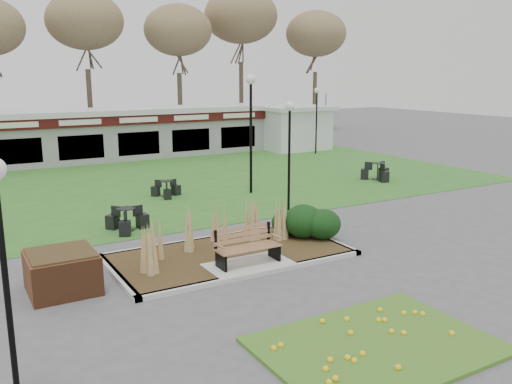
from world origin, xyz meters
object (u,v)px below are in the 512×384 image
food_pavilion (75,136)px  lamp_post_far_right (317,106)px  brick_planter (62,272)px  lamp_post_near_right (289,132)px  service_hut (294,127)px  bistro_set_c (166,191)px  bistro_set_d (377,174)px  park_bench (247,246)px  lamp_post_mid_right (251,108)px  lamp_post_near_left (1,233)px  patio_umbrella (325,124)px  bistro_set_a (127,223)px

food_pavilion → lamp_post_far_right: lamp_post_far_right is taller
brick_planter → lamp_post_near_right: 9.56m
service_hut → bistro_set_c: service_hut is taller
bistro_set_d → park_bench: bearing=-147.0°
lamp_post_near_right → lamp_post_far_right: 14.53m
food_pavilion → park_bench: bearing=-90.0°
brick_planter → lamp_post_mid_right: 11.65m
bistro_set_c → bistro_set_d: bearing=-9.1°
park_bench → food_pavilion: 19.73m
brick_planter → food_pavilion: bearing=76.9°
lamp_post_near_right → lamp_post_mid_right: size_ratio=0.81×
lamp_post_near_right → bistro_set_d: lamp_post_near_right is taller
park_bench → bistro_set_c: 8.79m
lamp_post_near_left → bistro_set_d: lamp_post_near_left is taller
lamp_post_near_left → bistro_set_d: 20.24m
brick_planter → bistro_set_c: bearing=55.1°
lamp_post_near_left → lamp_post_near_right: size_ratio=0.97×
lamp_post_mid_right → patio_umbrella: (11.52, 10.11, -1.96)m
food_pavilion → service_hut: (13.50, -1.96, -0.03)m
lamp_post_mid_right → bistro_set_a: (-6.16, -2.89, -3.28)m
brick_planter → bistro_set_c: size_ratio=1.25×
brick_planter → patio_umbrella: (20.40, 17.00, 1.11)m
brick_planter → patio_umbrella: bearing=39.8°
lamp_post_near_left → lamp_post_mid_right: (10.37, 11.39, 0.76)m
lamp_post_near_right → patio_umbrella: size_ratio=1.58×
park_bench → patio_umbrella: size_ratio=0.68×
service_hut → patio_umbrella: bearing=-0.0°
park_bench → bistro_set_d: park_bench is taller
lamp_post_near_left → lamp_post_near_right: 12.87m
brick_planter → lamp_post_mid_right: lamp_post_mid_right is taller
lamp_post_mid_right → bistro_set_a: lamp_post_mid_right is taller
brick_planter → food_pavilion: (4.40, 18.96, 1.00)m
food_pavilion → lamp_post_near_left: 24.23m
service_hut → bistro_set_d: size_ratio=2.99×
bistro_set_a → bistro_set_c: bistro_set_a is taller
service_hut → lamp_post_near_right: lamp_post_near_right is taller
lamp_post_near_left → lamp_post_mid_right: size_ratio=0.79×
lamp_post_far_right → park_bench: bearing=-131.3°
lamp_post_near_right → lamp_post_far_right: (9.37, 11.10, 0.08)m
service_hut → lamp_post_near_right: (-9.35, -13.44, 1.42)m
service_hut → lamp_post_near_left: bearing=-132.0°
lamp_post_near_left → bistro_set_d: size_ratio=2.59×
brick_planter → bistro_set_d: size_ratio=1.02×
park_bench → lamp_post_mid_right: bearing=59.6°
service_hut → lamp_post_near_left: 28.98m
food_pavilion → bistro_set_d: size_ratio=16.70×
park_bench → lamp_post_near_right: size_ratio=0.43×
brick_planter → service_hut: 24.71m
lamp_post_near_right → service_hut: bearing=55.2°
service_hut → patio_umbrella: 2.50m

